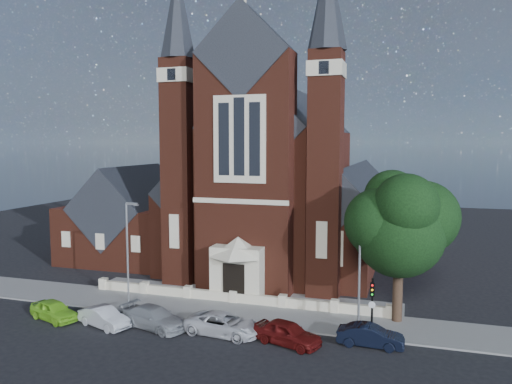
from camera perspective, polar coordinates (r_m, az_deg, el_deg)
ground at (r=48.42m, az=0.93°, el=-9.58°), size 120.00×120.00×0.00m
pavement_strip at (r=38.90m, az=-3.56°, el=-13.45°), size 60.00×5.00×0.12m
forecourt_paving at (r=42.47m, az=-1.60°, el=-11.78°), size 26.00×3.00×0.14m
forecourt_wall at (r=40.67m, az=-2.53°, el=-12.58°), size 24.00×0.40×0.90m
church at (r=54.57m, az=3.29°, el=0.87°), size 20.01×34.90×29.20m
parish_hall at (r=56.68m, az=-13.92°, el=-3.35°), size 12.00×12.20×10.24m
street_tree at (r=36.00m, az=16.22°, el=-3.79°), size 6.40×6.60×10.70m
street_lamp_left at (r=40.67m, az=-14.39°, el=-6.05°), size 1.16×0.22×8.09m
street_lamp_right at (r=34.92m, az=11.90°, el=-7.93°), size 1.16×0.22×8.09m
traffic_signal at (r=33.88m, az=13.14°, el=-11.92°), size 0.28×0.42×4.00m
car_lime_van at (r=39.62m, az=-22.10°, el=-12.42°), size 4.50×2.94×1.42m
car_silver_a at (r=37.10m, az=-16.97°, el=-13.54°), size 4.38×2.71×1.36m
car_silver_b at (r=36.04m, az=-11.55°, el=-13.89°), size 5.45×3.41×1.47m
car_white_suv at (r=34.32m, az=-3.69°, el=-14.83°), size 5.43×2.94×1.45m
car_dark_red at (r=32.76m, az=3.60°, el=-15.77°), size 4.81×3.11×1.52m
car_navy at (r=33.26m, az=12.96°, el=-15.73°), size 4.16×1.53×1.36m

